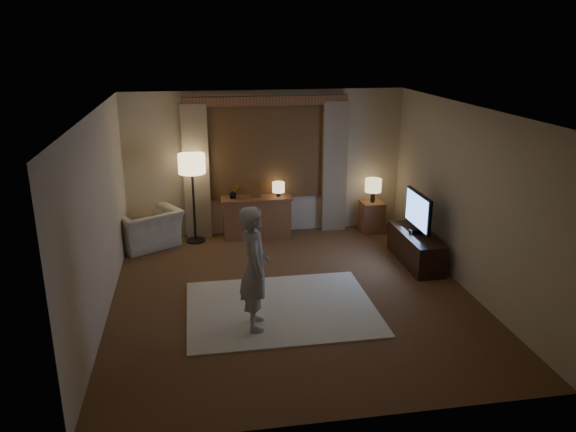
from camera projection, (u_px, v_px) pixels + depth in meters
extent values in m
cube|color=brown|center=(293.00, 296.00, 7.94)|extent=(5.00, 5.50, 0.02)
cube|color=silver|center=(293.00, 109.00, 7.13)|extent=(5.00, 5.50, 0.02)
cube|color=beige|center=(266.00, 163.00, 10.12)|extent=(5.00, 0.02, 2.60)
cube|color=beige|center=(348.00, 297.00, 4.95)|extent=(5.00, 0.02, 2.60)
cube|color=beige|center=(99.00, 217.00, 7.13)|extent=(0.02, 5.50, 2.60)
cube|color=beige|center=(467.00, 198.00, 7.94)|extent=(0.02, 5.50, 2.60)
cube|color=black|center=(266.00, 150.00, 10.02)|extent=(2.00, 0.01, 1.70)
cube|color=brown|center=(266.00, 150.00, 10.01)|extent=(2.08, 0.04, 1.78)
cube|color=#9E8163|center=(196.00, 173.00, 9.85)|extent=(0.45, 0.12, 2.40)
cube|color=#9E8163|center=(335.00, 167.00, 10.25)|extent=(0.45, 0.12, 2.40)
cube|color=brown|center=(266.00, 101.00, 9.69)|extent=(2.90, 0.14, 0.16)
cube|color=#F1E8CB|center=(281.00, 308.00, 7.53)|extent=(2.50, 2.00, 0.02)
cube|color=brown|center=(257.00, 218.00, 10.14)|extent=(1.20, 0.40, 0.70)
cube|color=brown|center=(256.00, 194.00, 10.00)|extent=(0.16, 0.02, 0.20)
imported|color=#999999|center=(234.00, 192.00, 9.92)|extent=(0.17, 0.13, 0.30)
cylinder|color=black|center=(278.00, 195.00, 10.08)|extent=(0.08, 0.08, 0.12)
cylinder|color=#F7D694|center=(278.00, 187.00, 10.03)|extent=(0.22, 0.22, 0.18)
cylinder|color=black|center=(196.00, 240.00, 9.99)|extent=(0.34, 0.34, 0.03)
cylinder|color=black|center=(194.00, 208.00, 9.80)|extent=(0.04, 0.04, 1.26)
cylinder|color=#F7D694|center=(192.00, 164.00, 9.56)|extent=(0.46, 0.46, 0.34)
imported|color=beige|center=(147.00, 228.00, 9.65)|extent=(1.34, 1.30, 0.67)
cube|color=brown|center=(372.00, 216.00, 10.46)|extent=(0.40, 0.40, 0.56)
cylinder|color=black|center=(373.00, 197.00, 10.34)|extent=(0.08, 0.08, 0.20)
cylinder|color=#F7D694|center=(373.00, 185.00, 10.27)|extent=(0.30, 0.30, 0.24)
cube|color=black|center=(415.00, 248.00, 8.98)|extent=(0.45, 1.40, 0.50)
cube|color=black|center=(417.00, 232.00, 8.89)|extent=(0.23, 0.10, 0.06)
cube|color=black|center=(418.00, 210.00, 8.79)|extent=(0.05, 0.93, 0.57)
cube|color=#5B98F9|center=(416.00, 210.00, 8.78)|extent=(0.00, 0.86, 0.51)
imported|color=#B6B2A8|center=(255.00, 268.00, 6.82)|extent=(0.40, 0.59, 1.57)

